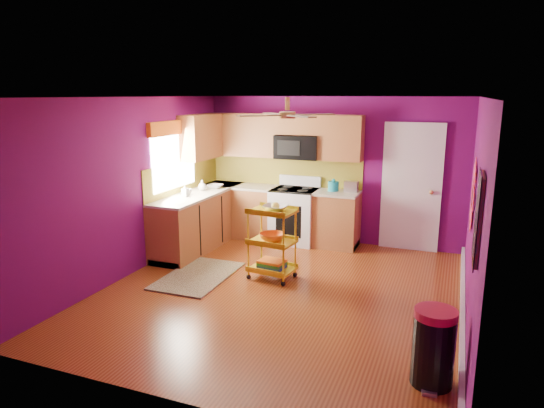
% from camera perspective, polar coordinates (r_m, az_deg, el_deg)
% --- Properties ---
extents(ground, '(5.00, 5.00, 0.00)m').
position_cam_1_polar(ground, '(6.46, 1.08, -10.29)').
color(ground, '#652A0F').
rests_on(ground, ground).
extents(room_envelope, '(4.54, 5.04, 2.52)m').
position_cam_1_polar(room_envelope, '(6.00, 1.38, 4.15)').
color(room_envelope, '#620B58').
rests_on(room_envelope, ground).
extents(lower_cabinets, '(2.81, 2.31, 0.94)m').
position_cam_1_polar(lower_cabinets, '(8.41, -3.25, -1.68)').
color(lower_cabinets, brown).
rests_on(lower_cabinets, ground).
extents(electric_range, '(0.76, 0.66, 1.13)m').
position_cam_1_polar(electric_range, '(8.43, 2.68, -1.29)').
color(electric_range, white).
rests_on(electric_range, ground).
extents(upper_cabinetry, '(2.80, 2.30, 1.26)m').
position_cam_1_polar(upper_cabinetry, '(8.45, -1.71, 7.81)').
color(upper_cabinetry, brown).
rests_on(upper_cabinetry, ground).
extents(left_window, '(0.08, 1.35, 1.08)m').
position_cam_1_polar(left_window, '(7.92, -11.48, 6.78)').
color(left_window, white).
rests_on(left_window, ground).
extents(panel_door, '(0.95, 0.11, 2.15)m').
position_cam_1_polar(panel_door, '(8.22, 16.06, 1.72)').
color(panel_door, white).
rests_on(panel_door, ground).
extents(right_wall_art, '(0.04, 2.74, 1.04)m').
position_cam_1_polar(right_wall_art, '(5.36, 22.75, 0.04)').
color(right_wall_art, black).
rests_on(right_wall_art, ground).
extents(ceiling_fan, '(1.01, 1.01, 0.26)m').
position_cam_1_polar(ceiling_fan, '(6.14, 1.82, 10.51)').
color(ceiling_fan, '#BF8C3F').
rests_on(ceiling_fan, ground).
extents(shag_rug, '(0.87, 1.40, 0.02)m').
position_cam_1_polar(shag_rug, '(7.05, -8.69, -8.33)').
color(shag_rug, black).
rests_on(shag_rug, ground).
extents(rolling_cart, '(0.66, 0.51, 1.10)m').
position_cam_1_polar(rolling_cart, '(6.73, 0.06, -4.21)').
color(rolling_cart, yellow).
rests_on(rolling_cart, ground).
extents(trash_can, '(0.41, 0.43, 0.71)m').
position_cam_1_polar(trash_can, '(4.68, 18.45, -15.70)').
color(trash_can, black).
rests_on(trash_can, ground).
extents(teal_kettle, '(0.18, 0.18, 0.21)m').
position_cam_1_polar(teal_kettle, '(8.21, 7.23, 2.11)').
color(teal_kettle, teal).
rests_on(teal_kettle, lower_cabinets).
extents(toaster, '(0.22, 0.15, 0.18)m').
position_cam_1_polar(toaster, '(8.18, 9.30, 2.04)').
color(toaster, beige).
rests_on(toaster, lower_cabinets).
extents(soap_bottle_a, '(0.09, 0.09, 0.20)m').
position_cam_1_polar(soap_bottle_a, '(7.82, -10.19, 1.57)').
color(soap_bottle_a, '#EA3F72').
rests_on(soap_bottle_a, lower_cabinets).
extents(soap_bottle_b, '(0.14, 0.14, 0.18)m').
position_cam_1_polar(soap_bottle_b, '(8.28, -8.21, 2.20)').
color(soap_bottle_b, white).
rests_on(soap_bottle_b, lower_cabinets).
extents(counter_dish, '(0.26, 0.26, 0.06)m').
position_cam_1_polar(counter_dish, '(8.47, -6.68, 2.08)').
color(counter_dish, white).
rests_on(counter_dish, lower_cabinets).
extents(counter_cup, '(0.12, 0.12, 0.10)m').
position_cam_1_polar(counter_cup, '(7.97, -9.87, 1.43)').
color(counter_cup, white).
rests_on(counter_cup, lower_cabinets).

